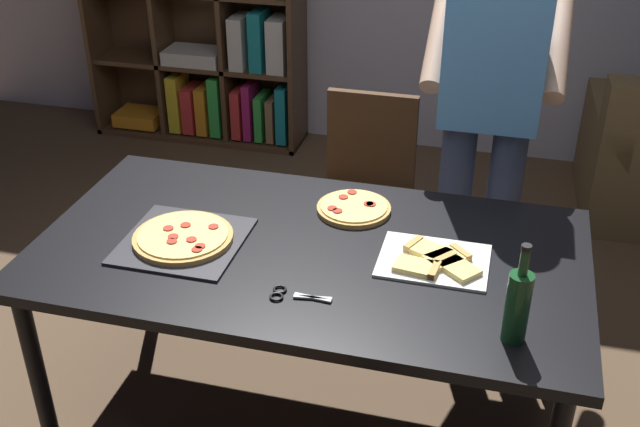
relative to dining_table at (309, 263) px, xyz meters
name	(u,v)px	position (x,y,z in m)	size (l,w,h in m)	color
ground_plane	(310,410)	(0.00, 0.00, -0.69)	(12.00, 12.00, 0.00)	brown
dining_table	(309,263)	(0.00, 0.00, 0.00)	(1.87, 1.02, 0.75)	black
chair_far_side	(366,180)	(0.00, 0.99, -0.17)	(0.42, 0.42, 0.90)	#472D19
person_serving_pizza	(489,110)	(0.52, 0.77, 0.31)	(0.55, 0.54, 1.75)	#38476B
pepperoni_pizza_on_tray	(183,238)	(-0.43, -0.08, 0.08)	(0.40, 0.40, 0.04)	#2D2D33
pizza_slices_on_towel	(436,260)	(0.43, 0.01, 0.08)	(0.36, 0.28, 0.03)	white
wine_bottle	(517,305)	(0.69, -0.32, 0.18)	(0.07, 0.07, 0.32)	#194723
kitchen_scissors	(290,295)	(0.02, -0.29, 0.07)	(0.19, 0.09, 0.01)	silver
second_pizza_plain	(354,208)	(0.09, 0.29, 0.08)	(0.27, 0.27, 0.03)	tan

